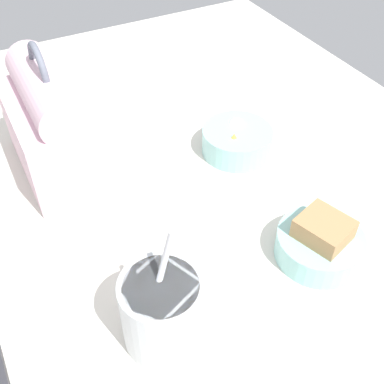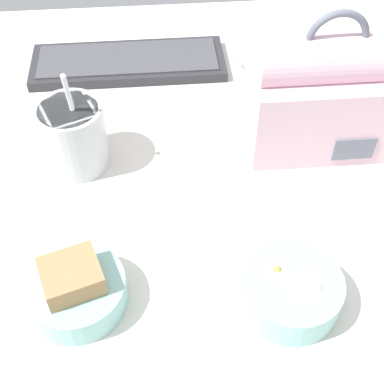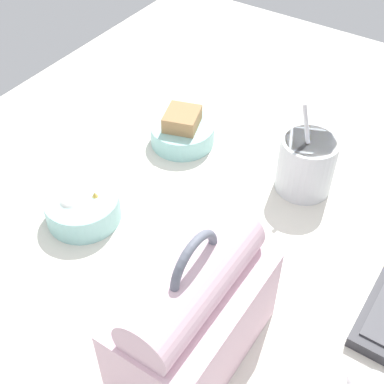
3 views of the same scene
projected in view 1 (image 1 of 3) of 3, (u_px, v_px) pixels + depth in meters
desk_surface at (183, 239)px, 70.19cm from camera, size 140.00×110.00×2.00cm
lunch_bag at (53, 125)px, 74.80cm from camera, size 21.52×12.26×22.01cm
soup_cup at (162, 310)px, 54.10cm from camera, size 9.48×9.48×16.82cm
bento_bowl_sandwich at (320, 243)px, 64.97cm from camera, size 11.85×11.85×6.80cm
bento_bowl_snacks at (237, 140)px, 81.87cm from camera, size 11.92×11.92×5.38cm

